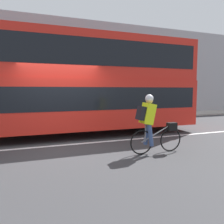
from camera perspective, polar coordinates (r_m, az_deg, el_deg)
name	(u,v)px	position (r m, az deg, el deg)	size (l,w,h in m)	color
ground_plane	(64,146)	(6.85, -12.54, -8.70)	(80.00, 80.00, 0.00)	#38383A
road_center_line	(63,145)	(6.97, -12.68, -8.42)	(50.00, 0.14, 0.01)	silver
sidewalk_curb	(49,120)	(12.68, -16.13, -1.96)	(60.00, 1.99, 0.10)	#A8A399
building_facade	(46,68)	(13.78, -16.82, 10.96)	(60.00, 0.30, 6.03)	#9E9EA3
bus	(60,81)	(8.35, -13.31, 8.01)	(10.33, 2.56, 3.67)	black
cyclist_on_bike	(151,122)	(5.87, 10.23, -2.54)	(1.56, 0.32, 1.58)	black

